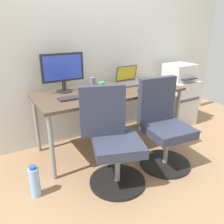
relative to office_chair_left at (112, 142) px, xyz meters
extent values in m
plane|color=#9E7A56|center=(0.33, 0.62, -0.42)|extent=(5.28, 5.28, 0.00)
cube|color=silver|center=(0.33, 1.06, 0.88)|extent=(4.40, 0.04, 2.60)
cube|color=brown|center=(0.33, 0.62, 0.28)|extent=(1.72, 0.72, 0.03)
cylinder|color=gray|center=(-0.49, 0.31, -0.08)|extent=(0.04, 0.04, 0.69)
cylinder|color=gray|center=(1.14, 0.31, -0.08)|extent=(0.04, 0.04, 0.69)
cylinder|color=gray|center=(-0.49, 0.93, -0.08)|extent=(0.04, 0.04, 0.69)
cylinder|color=gray|center=(1.14, 0.93, -0.08)|extent=(0.04, 0.04, 0.69)
cylinder|color=black|center=(0.02, -0.06, -0.41)|extent=(0.54, 0.54, 0.03)
cylinder|color=gray|center=(0.02, -0.06, -0.22)|extent=(0.05, 0.05, 0.34)
cube|color=#33384C|center=(0.02, -0.06, -0.01)|extent=(0.56, 0.56, 0.09)
cube|color=#33384C|center=(-0.04, 0.12, 0.28)|extent=(0.42, 0.20, 0.48)
cylinder|color=black|center=(0.63, -0.06, -0.41)|extent=(0.54, 0.54, 0.03)
cylinder|color=gray|center=(0.63, -0.06, -0.22)|extent=(0.05, 0.05, 0.34)
cube|color=#33384C|center=(0.63, -0.06, -0.01)|extent=(0.48, 0.48, 0.09)
cube|color=#33384C|center=(0.61, 0.12, 0.28)|extent=(0.42, 0.11, 0.48)
cube|color=silver|center=(1.55, 0.73, -0.09)|extent=(0.47, 0.46, 0.67)
cube|color=#4C4C4C|center=(1.55, 0.50, 0.01)|extent=(0.42, 0.01, 0.04)
cube|color=silver|center=(1.55, 0.73, 0.37)|extent=(0.38, 0.34, 0.24)
cube|color=#262626|center=(1.55, 0.53, 0.31)|extent=(0.27, 0.06, 0.01)
cylinder|color=#8CBFF2|center=(-0.70, 0.15, -0.28)|extent=(0.09, 0.09, 0.28)
cylinder|color=#2D59B2|center=(-0.70, 0.15, -0.13)|extent=(0.06, 0.06, 0.03)
cylinder|color=#262626|center=(-0.15, 0.84, 0.30)|extent=(0.18, 0.18, 0.01)
cylinder|color=#262626|center=(-0.15, 0.84, 0.37)|extent=(0.04, 0.04, 0.11)
cube|color=#262626|center=(-0.15, 0.84, 0.58)|extent=(0.48, 0.03, 0.31)
cube|color=blue|center=(-0.15, 0.82, 0.58)|extent=(0.43, 0.00, 0.26)
cube|color=#4C4C51|center=(0.71, 0.72, 0.31)|extent=(0.31, 0.22, 0.02)
cube|color=#4C4C51|center=(0.71, 0.85, 0.42)|extent=(0.31, 0.05, 0.21)
cube|color=yellow|center=(0.71, 0.85, 0.42)|extent=(0.28, 0.04, 0.18)
cube|color=#2D2D2D|center=(-0.14, 0.54, 0.31)|extent=(0.34, 0.12, 0.02)
cube|color=#2D2D2D|center=(0.75, 0.37, 0.31)|extent=(0.34, 0.12, 0.02)
ellipsoid|color=#515156|center=(1.04, 0.53, 0.31)|extent=(0.06, 0.10, 0.03)
ellipsoid|color=#B7B7B7|center=(0.00, 0.36, 0.31)|extent=(0.06, 0.10, 0.03)
cylinder|color=green|center=(0.26, 0.69, 0.34)|extent=(0.08, 0.08, 0.09)
cylinder|color=slate|center=(0.25, 0.92, 0.35)|extent=(0.07, 0.07, 0.10)
camera|label=1|loc=(-0.94, -1.61, 1.02)|focal=36.52mm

